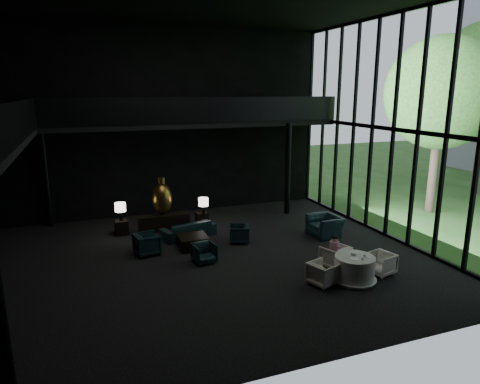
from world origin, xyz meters
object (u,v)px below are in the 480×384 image
object	(u,v)px
coffee_table	(193,242)
child	(334,245)
dining_chair_east	(381,263)
dining_table	(354,271)
side_table_right	(202,218)
lounge_armchair_west	(147,243)
dining_chair_north	(335,256)
console	(164,223)
bronze_urn	(162,198)
lounge_armchair_east	(239,234)
sofa	(188,227)
dining_chair_west	(323,273)
side_table_left	(122,227)
window_armchair	(325,221)
lounge_armchair_south	(204,253)
table_lamp_left	(120,208)
table_lamp_right	(203,203)

from	to	relation	value
coffee_table	child	distance (m)	4.89
dining_chair_east	dining_table	bearing A→B (deg)	-95.74
side_table_right	coffee_table	bearing A→B (deg)	-112.23
lounge_armchair_west	dining_chair_north	xyz separation A→B (m)	(5.28, -3.14, -0.02)
console	coffee_table	world-z (taller)	console
console	bronze_urn	size ratio (longest dim) A/B	1.37
bronze_urn	child	xyz separation A→B (m)	(4.21, -5.67, -0.49)
lounge_armchair_east	child	distance (m)	3.75
lounge_armchair_west	child	distance (m)	6.11
side_table_right	sofa	distance (m)	1.59
console	dining_chair_west	distance (m)	7.17
side_table_left	sofa	bearing A→B (deg)	-27.49
coffee_table	dining_chair_west	xyz separation A→B (m)	(2.72, -4.10, 0.12)
bronze_urn	window_armchair	world-z (taller)	bronze_urn
window_armchair	dining_chair_east	world-z (taller)	window_armchair
dining_table	dining_chair_east	world-z (taller)	dining_table
console	child	world-z (taller)	child
bronze_urn	dining_table	distance (m)	7.97
bronze_urn	dining_chair_west	distance (m)	7.39
side_table_right	sofa	world-z (taller)	sofa
side_table_right	window_armchair	size ratio (longest dim) A/B	0.40
sofa	dining_chair_west	world-z (taller)	sofa
dining_table	dining_chair_west	bearing A→B (deg)	172.26
lounge_armchair_east	dining_chair_west	size ratio (longest dim) A/B	0.93
lounge_armchair_east	dining_chair_west	xyz separation A→B (m)	(1.00, -4.07, 0.02)
lounge_armchair_east	lounge_armchair_south	xyz separation A→B (m)	(-1.70, -1.34, -0.01)
window_armchair	dining_table	bearing A→B (deg)	-22.32
lounge_armchair_west	coffee_table	bearing A→B (deg)	-98.87
dining_chair_north	dining_chair_east	world-z (taller)	dining_chair_north
lounge_armchair_east	coffee_table	size ratio (longest dim) A/B	0.65
table_lamp_left	dining_chair_east	world-z (taller)	table_lamp_left
dining_table	console	bearing A→B (deg)	123.21
table_lamp_right	child	world-z (taller)	table_lamp_right
side_table_left	dining_chair_north	distance (m)	8.10
dining_chair_west	child	xyz separation A→B (m)	(0.91, 0.88, 0.42)
side_table_left	dining_chair_north	world-z (taller)	dining_chair_north
table_lamp_right	lounge_armchair_south	distance (m)	3.78
bronze_urn	dining_chair_west	size ratio (longest dim) A/B	2.12
side_table_left	window_armchair	xyz separation A→B (m)	(7.17, -2.88, 0.29)
console	side_table_right	world-z (taller)	console
child	table_lamp_right	bearing A→B (deg)	-64.34
table_lamp_left	lounge_armchair_east	distance (m)	4.63
bronze_urn	console	bearing A→B (deg)	-90.00
table_lamp_right	dining_chair_north	world-z (taller)	table_lamp_right
table_lamp_right	lounge_armchair_west	distance (m)	3.48
bronze_urn	table_lamp_right	distance (m)	1.64
window_armchair	child	distance (m)	3.06
table_lamp_right	sofa	world-z (taller)	table_lamp_right
window_armchair	sofa	bearing A→B (deg)	-112.00
console	dining_chair_east	world-z (taller)	dining_chair_east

